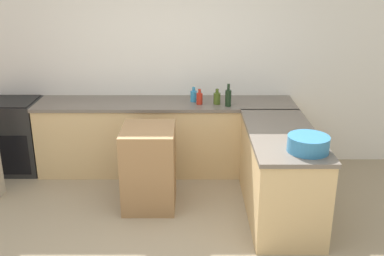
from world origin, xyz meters
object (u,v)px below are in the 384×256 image
island_table (149,167)px  olive_oil_bottle (217,98)px  mixing_bowl (308,144)px  dish_soap_bottle (193,96)px  hot_sauce_bottle (199,98)px  wine_bottle_dark (228,97)px  range_oven (11,136)px

island_table → olive_oil_bottle: (0.76, 0.81, 0.54)m
mixing_bowl → island_table: bearing=155.8°
mixing_bowl → dish_soap_bottle: 1.89m
island_table → olive_oil_bottle: size_ratio=4.71×
hot_sauce_bottle → island_table: bearing=-124.2°
island_table → olive_oil_bottle: olive_oil_bottle is taller
hot_sauce_bottle → wine_bottle_dark: bearing=-14.7°
island_table → wine_bottle_dark: wine_bottle_dark is taller
range_oven → olive_oil_bottle: olive_oil_bottle is taller
island_table → dish_soap_bottle: (0.48, 0.92, 0.53)m
island_table → dish_soap_bottle: 1.17m
range_oven → mixing_bowl: 3.71m
range_oven → olive_oil_bottle: size_ratio=4.89×
hot_sauce_bottle → olive_oil_bottle: same height
wine_bottle_dark → island_table: bearing=-141.0°
hot_sauce_bottle → olive_oil_bottle: size_ratio=1.00×
island_table → dish_soap_bottle: dish_soap_bottle is taller
wine_bottle_dark → olive_oil_bottle: bearing=143.7°
dish_soap_bottle → wine_bottle_dark: (0.41, -0.20, 0.04)m
range_oven → island_table: size_ratio=1.04×
range_oven → hot_sauce_bottle: bearing=-2.4°
range_oven → dish_soap_bottle: bearing=0.4°
range_oven → wine_bottle_dark: 2.78m
mixing_bowl → hot_sauce_bottle: hot_sauce_bottle is taller
range_oven → dish_soap_bottle: (2.31, 0.02, 0.52)m
island_table → mixing_bowl: mixing_bowl is taller
hot_sauce_bottle → mixing_bowl: bearing=-57.4°
wine_bottle_dark → olive_oil_bottle: size_ratio=1.45×
dish_soap_bottle → hot_sauce_bottle: bearing=-58.9°
wine_bottle_dark → olive_oil_bottle: 0.16m
island_table → wine_bottle_dark: bearing=39.0°
range_oven → wine_bottle_dark: size_ratio=3.38×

